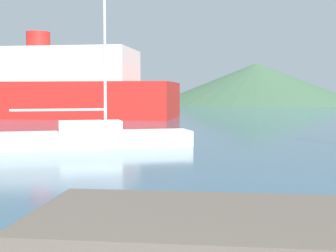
{
  "coord_description": "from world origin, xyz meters",
  "views": [
    {
      "loc": [
        0.24,
        -0.49,
        2.24
      ],
      "look_at": [
        0.49,
        14.0,
        1.2
      ],
      "focal_mm": 50.0,
      "sensor_mm": 36.0,
      "label": 1
    }
  ],
  "objects": [
    {
      "name": "sailboat_inner",
      "position": [
        -2.62,
        18.61,
        0.44
      ],
      "size": [
        8.48,
        3.41,
        8.38
      ],
      "rotation": [
        0.0,
        0.0,
        0.23
      ],
      "color": "white",
      "rests_on": "ground_plane"
    },
    {
      "name": "ferry_distant",
      "position": [
        -10.82,
        42.55,
        2.71
      ],
      "size": [
        25.92,
        12.48,
        7.73
      ],
      "rotation": [
        0.0,
        0.0,
        -0.16
      ],
      "color": "red",
      "rests_on": "ground_plane"
    },
    {
      "name": "hill_west",
      "position": [
        -20.26,
        91.32,
        3.47
      ],
      "size": [
        38.89,
        38.89,
        6.94
      ],
      "color": "#4C6647",
      "rests_on": "ground_plane"
    },
    {
      "name": "hill_central",
      "position": [
        18.55,
        88.6,
        3.91
      ],
      "size": [
        39.52,
        39.52,
        7.82
      ],
      "color": "#38563D",
      "rests_on": "ground_plane"
    }
  ]
}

